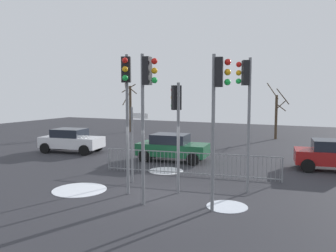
% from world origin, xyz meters
% --- Properties ---
extents(ground_plane, '(60.00, 60.00, 0.00)m').
position_xyz_m(ground_plane, '(0.00, 0.00, 0.00)').
color(ground_plane, '#2D2D33').
extents(traffic_light_foreground_right, '(0.56, 0.36, 4.91)m').
position_xyz_m(traffic_light_foreground_right, '(2.47, -0.72, 3.59)').
color(traffic_light_foreground_right, slate).
rests_on(traffic_light_foreground_right, ground).
extents(traffic_light_rear_left, '(0.48, 0.45, 4.10)m').
position_xyz_m(traffic_light_rear_left, '(0.45, 0.71, 3.01)').
color(traffic_light_rear_left, slate).
rests_on(traffic_light_rear_left, ground).
extents(traffic_light_mid_right, '(0.52, 0.41, 5.00)m').
position_xyz_m(traffic_light_mid_right, '(2.78, 1.70, 3.65)').
color(traffic_light_mid_right, slate).
rests_on(traffic_light_mid_right, ground).
extents(traffic_light_mid_left, '(0.39, 0.54, 5.09)m').
position_xyz_m(traffic_light_mid_left, '(-1.00, -0.42, 3.72)').
color(traffic_light_mid_left, slate).
rests_on(traffic_light_mid_left, ground).
extents(traffic_light_rear_right, '(0.57, 0.34, 4.98)m').
position_xyz_m(traffic_light_rear_right, '(0.18, -1.11, 3.64)').
color(traffic_light_rear_right, slate).
rests_on(traffic_light_rear_right, ground).
extents(direction_sign_post, '(0.79, 0.09, 3.15)m').
position_xyz_m(direction_sign_post, '(-1.70, 1.20, 1.76)').
color(direction_sign_post, slate).
rests_on(direction_sign_post, ground).
extents(pedestrian_guard_railing, '(7.94, 1.20, 1.07)m').
position_xyz_m(pedestrian_guard_railing, '(-0.04, 3.27, 0.55)').
color(pedestrian_guard_railing, slate).
rests_on(pedestrian_guard_railing, ground).
extents(car_red_far, '(4.01, 2.38, 1.47)m').
position_xyz_m(car_red_far, '(5.93, 7.24, 0.77)').
color(car_red_far, maroon).
rests_on(car_red_far, ground).
extents(car_green_near, '(3.95, 2.25, 1.47)m').
position_xyz_m(car_green_near, '(-2.16, 6.10, 0.77)').
color(car_green_near, '#195933').
rests_on(car_green_near, ground).
extents(car_white_mid, '(4.01, 2.39, 1.47)m').
position_xyz_m(car_white_mid, '(-9.01, 5.93, 0.77)').
color(car_white_mid, silver).
rests_on(car_white_mid, ground).
extents(bare_tree_left, '(1.74, 1.71, 4.48)m').
position_xyz_m(bare_tree_left, '(1.74, 17.63, 2.01)').
color(bare_tree_left, '#473828').
rests_on(bare_tree_left, ground).
extents(bare_tree_centre, '(1.77, 1.77, 4.61)m').
position_xyz_m(bare_tree_centre, '(-11.49, 17.09, 2.40)').
color(bare_tree_centre, '#473828').
rests_on(bare_tree_centre, ground).
extents(snow_patch_kerb, '(1.35, 1.35, 0.01)m').
position_xyz_m(snow_patch_kerb, '(2.65, -0.15, 0.01)').
color(snow_patch_kerb, silver).
rests_on(snow_patch_kerb, ground).
extents(snow_patch_island, '(2.07, 2.07, 0.01)m').
position_xyz_m(snow_patch_island, '(-3.03, -0.63, 0.01)').
color(snow_patch_island, white).
rests_on(snow_patch_island, ground).
extents(snow_patch_verge, '(1.65, 1.65, 0.01)m').
position_xyz_m(snow_patch_verge, '(-1.40, 3.70, 0.01)').
color(snow_patch_verge, white).
rests_on(snow_patch_verge, ground).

